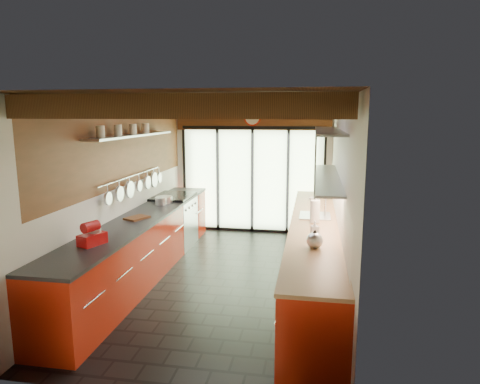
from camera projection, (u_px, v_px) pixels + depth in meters
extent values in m
plane|color=black|center=(226.00, 279.00, 6.34)|extent=(5.50, 5.50, 0.00)
plane|color=silver|center=(253.00, 169.00, 8.77)|extent=(3.20, 0.00, 3.20)
plane|color=silver|center=(156.00, 254.00, 3.44)|extent=(3.20, 0.00, 3.20)
plane|color=silver|center=(121.00, 190.00, 6.38)|extent=(0.00, 5.50, 5.50)
plane|color=silver|center=(340.00, 197.00, 5.84)|extent=(0.00, 5.50, 5.50)
plane|color=#472814|center=(225.00, 100.00, 5.88)|extent=(5.50, 5.50, 0.00)
cube|color=#593316|center=(172.00, 106.00, 3.72)|extent=(3.14, 0.14, 0.22)
cube|color=#593316|center=(199.00, 108.00, 4.59)|extent=(3.14, 0.14, 0.22)
cube|color=#593316|center=(218.00, 109.00, 5.46)|extent=(3.14, 0.14, 0.22)
cube|color=#593316|center=(231.00, 110.00, 6.33)|extent=(3.14, 0.14, 0.22)
cube|color=#593316|center=(241.00, 110.00, 7.21)|extent=(3.14, 0.14, 0.22)
cube|color=#593316|center=(249.00, 111.00, 8.08)|extent=(3.14, 0.14, 0.22)
cube|color=brown|center=(253.00, 117.00, 8.55)|extent=(3.14, 0.06, 0.50)
plane|color=brown|center=(126.00, 144.00, 6.45)|extent=(0.00, 4.90, 4.90)
plane|color=#C6EAAD|center=(253.00, 180.00, 8.80)|extent=(2.90, 0.00, 2.90)
cube|color=black|center=(185.00, 179.00, 9.03)|extent=(0.05, 0.04, 2.15)
cube|color=black|center=(324.00, 182.00, 8.54)|extent=(0.05, 0.04, 2.15)
cube|color=black|center=(252.00, 181.00, 8.76)|extent=(0.06, 0.05, 2.15)
cube|color=black|center=(253.00, 128.00, 8.56)|extent=(2.90, 0.05, 0.06)
cylinder|color=red|center=(252.00, 117.00, 8.51)|extent=(0.34, 0.04, 0.34)
cylinder|color=beige|center=(252.00, 117.00, 8.49)|extent=(0.28, 0.02, 0.28)
cube|color=#B4210D|center=(143.00, 246.00, 6.48)|extent=(0.65, 5.00, 0.88)
cube|color=black|center=(142.00, 217.00, 6.39)|extent=(0.68, 5.00, 0.04)
cube|color=silver|center=(174.00, 223.00, 7.88)|extent=(0.66, 0.90, 0.90)
cube|color=black|center=(173.00, 197.00, 7.80)|extent=(0.65, 0.90, 0.06)
cube|color=#B4210D|center=(314.00, 256.00, 6.05)|extent=(0.65, 5.00, 0.88)
cube|color=#A67950|center=(315.00, 224.00, 5.97)|extent=(0.68, 5.00, 0.04)
cube|color=white|center=(292.00, 246.00, 6.49)|extent=(0.02, 0.60, 0.84)
cube|color=silver|center=(315.00, 216.00, 6.35)|extent=(0.45, 0.52, 0.02)
cylinder|color=silver|center=(325.00, 205.00, 6.29)|extent=(0.02, 0.02, 0.34)
torus|color=silver|center=(322.00, 193.00, 6.27)|extent=(0.14, 0.02, 0.14)
plane|color=silver|center=(316.00, 154.00, 6.09)|extent=(0.00, 3.00, 3.00)
cube|color=#9EA0A5|center=(327.00, 178.00, 6.12)|extent=(0.34, 3.00, 0.03)
cube|color=#9EA0A5|center=(329.00, 131.00, 6.00)|extent=(0.34, 3.00, 0.03)
cylinder|color=silver|center=(132.00, 176.00, 6.63)|extent=(0.02, 2.20, 0.02)
cube|color=silver|center=(133.00, 135.00, 6.40)|extent=(0.28, 2.60, 0.03)
cylinder|color=silver|center=(108.00, 198.00, 5.78)|extent=(0.04, 0.18, 0.18)
cylinder|color=silver|center=(119.00, 194.00, 6.12)|extent=(0.04, 0.22, 0.22)
cylinder|color=silver|center=(130.00, 190.00, 6.46)|extent=(0.04, 0.26, 0.26)
cylinder|color=silver|center=(139.00, 186.00, 6.80)|extent=(0.04, 0.18, 0.18)
cylinder|color=silver|center=(147.00, 182.00, 7.14)|extent=(0.04, 0.22, 0.22)
cylinder|color=silver|center=(154.00, 180.00, 7.43)|extent=(0.04, 0.26, 0.26)
cylinder|color=silver|center=(159.00, 178.00, 7.67)|extent=(0.04, 0.18, 0.18)
cube|color=red|center=(92.00, 239.00, 4.95)|extent=(0.27, 0.35, 0.13)
cylinder|color=red|center=(90.00, 227.00, 4.90)|extent=(0.18, 0.23, 0.12)
cylinder|color=silver|center=(94.00, 234.00, 4.99)|extent=(0.20, 0.20, 0.13)
cylinder|color=silver|center=(161.00, 201.00, 7.15)|extent=(0.22, 0.22, 0.12)
cylinder|color=silver|center=(164.00, 200.00, 7.31)|extent=(0.32, 0.32, 0.11)
cube|color=brown|center=(137.00, 218.00, 6.19)|extent=(0.35, 0.39, 0.03)
sphere|color=silver|center=(315.00, 240.00, 4.83)|extent=(0.20, 0.20, 0.19)
cone|color=black|center=(315.00, 231.00, 4.81)|extent=(0.07, 0.07, 0.05)
cylinder|color=silver|center=(315.00, 236.00, 4.93)|extent=(0.02, 0.07, 0.04)
cylinder|color=white|center=(315.00, 212.00, 5.95)|extent=(0.15, 0.15, 0.31)
cylinder|color=silver|center=(315.00, 198.00, 5.92)|extent=(0.03, 0.03, 0.06)
imported|color=silver|center=(315.00, 229.00, 5.29)|extent=(0.11, 0.11, 0.20)
imported|color=silver|center=(315.00, 199.00, 7.50)|extent=(0.27, 0.27, 0.05)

